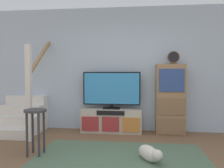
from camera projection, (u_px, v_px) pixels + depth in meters
back_wall at (126, 69)px, 4.95m from camera, size 6.40×0.12×2.70m
area_rug at (120, 162)px, 3.18m from camera, size 2.60×1.80×0.01m
media_console at (111, 120)px, 4.78m from camera, size 1.28×0.38×0.50m
television at (112, 89)px, 4.77m from camera, size 1.22×0.22×0.79m
side_cabinet at (170, 99)px, 4.63m from camera, size 0.58×0.38×1.45m
desk_clock at (173, 58)px, 4.56m from camera, size 0.24×0.08×0.26m
staircase at (26, 113)px, 5.00m from camera, size 1.00×1.36×2.20m
bar_stool_near at (35, 121)px, 3.44m from camera, size 0.34×0.34×0.71m
dog at (150, 154)px, 3.21m from camera, size 0.40×0.50×0.23m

